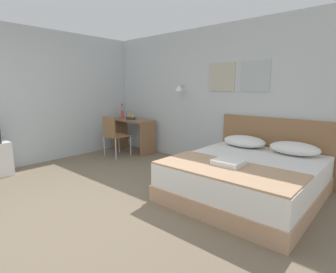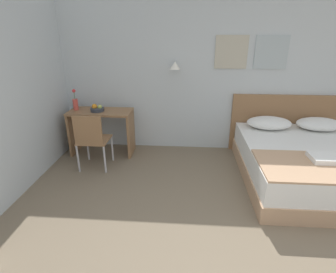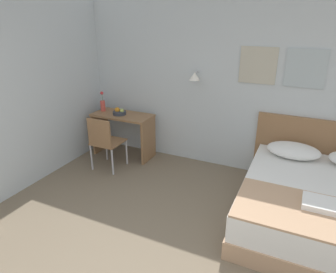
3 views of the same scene
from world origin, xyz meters
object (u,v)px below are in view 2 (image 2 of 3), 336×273
Objects in this scene: folded_towel_near_foot at (325,158)px; fruit_bowl at (97,109)px; desk_chair at (91,138)px; desk at (102,125)px; throw_blanket at (335,167)px; headboard at (286,124)px; pillow_right at (319,124)px; flower_vase at (75,103)px; pillow_left at (269,123)px; bed at (309,164)px.

folded_towel_near_foot is 3.40m from fruit_bowl.
folded_towel_near_foot is at bearing -10.18° from desk_chair.
folded_towel_near_foot is 0.34× the size of desk.
throw_blanket is 3.45m from desk.
headboard is 0.51m from pillow_right.
fruit_bowl is (-3.24, 1.28, 0.27)m from throw_blanket.
flower_vase is (-3.62, -0.29, 0.38)m from headboard.
flower_vase is at bearing 159.70° from throw_blanket.
pillow_left is at bearing 106.52° from folded_towel_near_foot.
desk_chair is 3.96× the size of fruit_bowl.
bed is at bearing -12.14° from fruit_bowl.
bed is 5.74× the size of flower_vase.
pillow_left is at bearing 180.00° from pillow_right.
pillow_right is 1.98× the size of folded_towel_near_foot.
desk_chair is (-2.76, -0.62, -0.09)m from pillow_left.
flower_vase is (-0.42, 0.03, 0.37)m from desk.
bed is 0.91m from pillow_left.
folded_towel_near_foot is at bearing -91.75° from headboard.
bed is 0.65m from throw_blanket.
pillow_left is at bearing 12.60° from desk_chair.
headboard reaches higher than pillow_left.
throw_blanket is 7.65× the size of fruit_bowl.
desk_chair is at bearing -170.14° from pillow_right.
pillow_right is 3.59m from desk.
folded_towel_near_foot is at bearing -20.35° from desk.
throw_blanket is at bearing -12.51° from desk_chair.
flower_vase is at bearing 176.03° from desk.
desk is 4.63× the size of fruit_bowl.
flower_vase is (-0.38, 0.06, 0.08)m from fruit_bowl.
pillow_right is 0.41× the size of throw_blanket.
headboard is 2.69× the size of pillow_right.
pillow_left is 1.23m from folded_towel_near_foot.
pillow_left is (-0.39, -0.31, 0.11)m from headboard.
pillow_right is at bearing 73.34° from throw_blanket.
folded_towel_near_foot is at bearing -73.48° from pillow_left.
pillow_right is 1.26m from folded_towel_near_foot.
desk is (-3.20, 0.72, 0.26)m from bed.
throw_blanket is (0.00, -1.63, 0.03)m from headboard.
headboard is 1.10× the size of throw_blanket.
headboard is at bearing 88.25° from folded_towel_near_foot.
desk is at bearing 93.64° from desk_chair.
desk is at bearing 157.71° from throw_blanket.
desk is 0.56m from flower_vase.
desk is at bearing -179.84° from pillow_left.
bed is at bearing -2.06° from desk_chair.
throw_blanket is (-0.39, -1.32, -0.08)m from pillow_right.
desk_chair is 0.87m from flower_vase.
throw_blanket is at bearing -90.00° from headboard.
flower_vase is at bearing 161.48° from folded_towel_near_foot.
flower_vase reaches higher than pillow_right.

